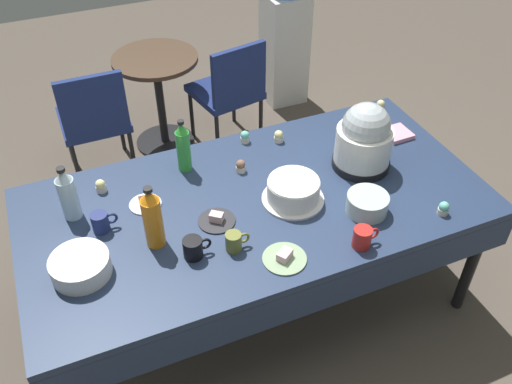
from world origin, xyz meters
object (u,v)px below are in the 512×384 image
at_px(cupcake_cocoa, 241,166).
at_px(coffee_mug_navy, 101,222).
at_px(dessert_plate_white, 145,203).
at_px(cupcake_vanilla, 245,137).
at_px(coffee_mug_red, 363,237).
at_px(dessert_plate_sage, 285,258).
at_px(cupcake_mint, 279,136).
at_px(cupcake_lemon, 444,208).
at_px(coffee_mug_black, 194,248).
at_px(soda_bottle_water, 68,195).
at_px(coffee_mug_olive, 234,241).
at_px(maroon_chair_left, 94,117).
at_px(water_cooler, 285,33).
at_px(ceramic_snack_bowl, 80,266).
at_px(cupcake_rose, 101,186).
at_px(slow_cooker, 364,139).
at_px(dessert_plate_charcoal, 217,220).
at_px(round_cafe_table, 158,85).
at_px(soda_bottle_lime_soda, 183,147).
at_px(cupcake_berry, 380,106).
at_px(soda_bottle_orange_juice, 153,218).
at_px(frosted_layer_cake, 293,191).
at_px(glass_salad_bowl, 367,204).
at_px(potluck_table, 256,210).
at_px(maroon_chair_right, 230,88).

relative_size(cupcake_cocoa, coffee_mug_navy, 0.57).
height_order(dessert_plate_white, cupcake_vanilla, cupcake_vanilla).
bearing_deg(cupcake_cocoa, coffee_mug_red, -67.07).
height_order(dessert_plate_sage, cupcake_mint, cupcake_mint).
distance_m(cupcake_lemon, coffee_mug_black, 1.16).
bearing_deg(soda_bottle_water, cupcake_cocoa, 0.42).
bearing_deg(coffee_mug_red, coffee_mug_olive, 158.97).
relative_size(cupcake_vanilla, coffee_mug_red, 0.54).
relative_size(cupcake_vanilla, maroon_chair_left, 0.08).
height_order(cupcake_cocoa, maroon_chair_left, maroon_chair_left).
distance_m(coffee_mug_red, water_cooler, 2.52).
xyz_separation_m(ceramic_snack_bowl, cupcake_rose, (0.18, 0.49, -0.01)).
bearing_deg(slow_cooker, dessert_plate_white, 173.03).
bearing_deg(coffee_mug_navy, ceramic_snack_bowl, -119.50).
xyz_separation_m(dessert_plate_charcoal, round_cafe_table, (0.17, 1.75, -0.26)).
bearing_deg(coffee_mug_olive, slow_cooker, 20.02).
bearing_deg(coffee_mug_red, soda_bottle_lime_soda, 123.54).
distance_m(cupcake_berry, coffee_mug_olive, 1.38).
xyz_separation_m(cupcake_mint, soda_bottle_orange_juice, (-0.81, -0.48, 0.11)).
xyz_separation_m(cupcake_mint, coffee_mug_navy, (-1.01, -0.31, 0.01)).
bearing_deg(cupcake_mint, soda_bottle_lime_soda, -176.72).
bearing_deg(frosted_layer_cake, ceramic_snack_bowl, -175.79).
bearing_deg(glass_salad_bowl, water_cooler, 74.11).
relative_size(cupcake_vanilla, coffee_mug_black, 0.54).
height_order(frosted_layer_cake, glass_salad_bowl, frosted_layer_cake).
height_order(ceramic_snack_bowl, soda_bottle_orange_juice, soda_bottle_orange_juice).
relative_size(potluck_table, cupcake_berry, 32.59).
distance_m(glass_salad_bowl, coffee_mug_red, 0.23).
height_order(cupcake_vanilla, round_cafe_table, cupcake_vanilla).
relative_size(cupcake_berry, round_cafe_table, 0.09).
xyz_separation_m(frosted_layer_cake, dessert_plate_white, (-0.66, 0.24, -0.05)).
bearing_deg(coffee_mug_black, frosted_layer_cake, 16.32).
distance_m(dessert_plate_white, cupcake_rose, 0.25).
xyz_separation_m(cupcake_vanilla, soda_bottle_water, (-0.95, -0.23, 0.10)).
bearing_deg(cupcake_vanilla, coffee_mug_navy, -155.84).
distance_m(cupcake_rose, water_cooler, 2.36).
xyz_separation_m(soda_bottle_lime_soda, coffee_mug_olive, (0.03, -0.62, -0.09)).
height_order(glass_salad_bowl, maroon_chair_right, maroon_chair_right).
relative_size(glass_salad_bowl, soda_bottle_lime_soda, 0.67).
xyz_separation_m(slow_cooker, coffee_mug_red, (-0.29, -0.49, -0.12)).
bearing_deg(maroon_chair_left, cupcake_cocoa, -65.16).
height_order(ceramic_snack_bowl, soda_bottle_water, soda_bottle_water).
bearing_deg(cupcake_lemon, cupcake_vanilla, 125.22).
distance_m(ceramic_snack_bowl, coffee_mug_navy, 0.26).
distance_m(frosted_layer_cake, dessert_plate_sage, 0.39).
xyz_separation_m(soda_bottle_orange_juice, coffee_mug_olive, (0.30, -0.17, -0.10)).
relative_size(cupcake_berry, coffee_mug_black, 0.54).
xyz_separation_m(soda_bottle_water, coffee_mug_red, (1.12, -0.68, -0.08)).
bearing_deg(glass_salad_bowl, soda_bottle_lime_soda, 136.88).
distance_m(soda_bottle_water, coffee_mug_olive, 0.78).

